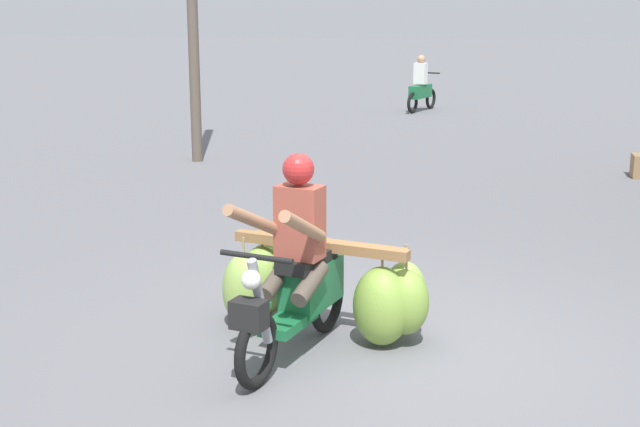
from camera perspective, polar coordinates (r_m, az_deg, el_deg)
The scene contains 3 objects.
ground_plane at distance 6.90m, azimuth 4.71°, elevation -9.05°, with size 120.00×120.00×0.00m, color slate.
motorbike_main_loaded at distance 6.97m, azimuth -0.28°, elevation -4.73°, with size 1.83×1.93×1.58m.
motorbike_distant_ahead_left at distance 22.04m, azimuth 6.64°, elevation 8.14°, with size 0.72×1.55×1.40m.
Camera 1 is at (0.68, -6.33, 2.66)m, focal length 48.76 mm.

